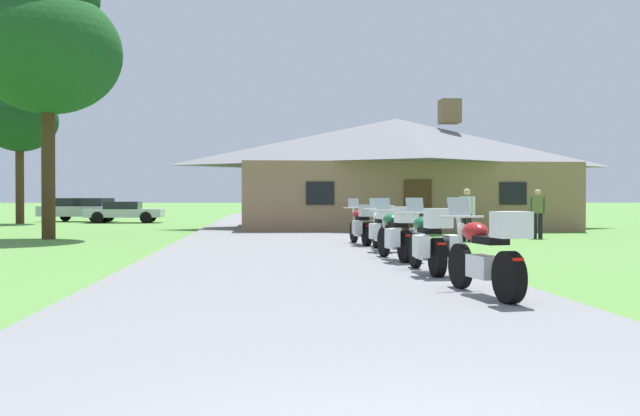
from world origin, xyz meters
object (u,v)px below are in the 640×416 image
Objects in this scene: motorcycle_red_nearest_to_camera at (488,254)px; tree_left_far at (19,112)px; parked_silver_suv_far_left at (81,209)px; motorcycle_green_second_in_row at (430,242)px; motorcycle_green_third_in_row at (398,234)px; tree_left_near at (48,35)px; bystander_olive_shirt_beside_signpost at (538,211)px; motorcycle_red_farthest_in_row at (362,225)px; bystander_white_shirt_near_lodge at (467,212)px; motorcycle_white_fourth_in_row at (382,228)px; parked_silver_sedan_far_left at (124,211)px.

motorcycle_red_nearest_to_camera is 0.24× the size of tree_left_far.
tree_left_far is 1.78× the size of parked_silver_suv_far_left.
motorcycle_green_third_in_row is (-0.03, 2.52, 0.00)m from motorcycle_green_second_in_row.
motorcycle_green_second_in_row is at bearing 84.30° from motorcycle_red_nearest_to_camera.
bystander_olive_shirt_beside_signpost is at bearing -4.15° from tree_left_near.
parked_silver_suv_far_left is (-19.91, 19.40, -0.15)m from bystander_olive_shirt_beside_signpost.
bystander_olive_shirt_beside_signpost is at bearing 45.06° from motorcycle_green_third_in_row.
motorcycle_red_farthest_in_row is 1.25× the size of bystander_olive_shirt_beside_signpost.
parked_silver_suv_far_left is (-13.45, 22.76, 0.17)m from motorcycle_red_farthest_in_row.
motorcycle_green_second_in_row is at bearing -98.28° from bystander_olive_shirt_beside_signpost.
tree_left_far is (-15.95, 29.88, 5.46)m from motorcycle_red_nearest_to_camera.
tree_left_near is at bearing -146.42° from bystander_white_shirt_near_lodge.
tree_left_near is (-13.50, 2.47, 5.85)m from bystander_white_shirt_near_lodge.
motorcycle_red_nearest_to_camera is 34.31m from tree_left_far.
tree_left_near is (-9.89, 12.07, 6.17)m from motorcycle_green_second_in_row.
motorcycle_red_nearest_to_camera is 18.92m from tree_left_near.
motorcycle_white_fourth_in_row is 13.60m from tree_left_near.
motorcycle_red_nearest_to_camera and motorcycle_green_third_in_row have the same top height.
bystander_olive_shirt_beside_signpost is 0.40× the size of parked_silver_sedan_far_left.
bystander_white_shirt_near_lodge is at bearing 66.94° from motorcycle_red_nearest_to_camera.
motorcycle_green_third_in_row is 1.00× the size of motorcycle_white_fourth_in_row.
parked_silver_suv_far_left is at bearing 105.14° from motorcycle_red_nearest_to_camera.
tree_left_far reaches higher than motorcycle_red_nearest_to_camera.
bystander_white_shirt_near_lodge is at bearing 68.06° from motorcycle_green_second_in_row.
motorcycle_red_farthest_in_row is 0.49× the size of parked_silver_sedan_far_left.
tree_left_near reaches higher than motorcycle_green_second_in_row.
parked_silver_sedan_far_left is at bearing 115.98° from motorcycle_white_fourth_in_row.
motorcycle_white_fourth_in_row is at bearing 79.59° from motorcycle_green_third_in_row.
tree_left_near is at bearing 128.76° from motorcycle_green_third_in_row.
bystander_white_shirt_near_lodge is 14.92m from tree_left_near.
bystander_white_shirt_near_lodge reaches higher than motorcycle_red_farthest_in_row.
motorcycle_green_third_in_row is at bearing -105.42° from bystander_olive_shirt_beside_signpost.
tree_left_far is (-15.86, 19.56, 5.48)m from motorcycle_red_farthest_in_row.
parked_silver_suv_far_left reaches higher than motorcycle_white_fourth_in_row.
motorcycle_white_fourth_in_row is (0.15, 2.71, 0.00)m from motorcycle_green_third_in_row.
tree_left_far is at bearing 122.82° from motorcycle_red_farthest_in_row.
motorcycle_white_fourth_in_row is 0.49× the size of parked_silver_sedan_far_left.
tree_left_near is at bearing -68.26° from tree_left_far.
parked_silver_suv_far_left reaches higher than motorcycle_red_nearest_to_camera.
motorcycle_red_farthest_in_row is (-0.09, 10.32, -0.01)m from motorcycle_red_nearest_to_camera.
motorcycle_red_nearest_to_camera is at bearing -95.70° from motorcycle_red_farthest_in_row.
bystander_olive_shirt_beside_signpost is at bearing 58.04° from motorcycle_green_second_in_row.
motorcycle_red_farthest_in_row is 23.04m from parked_silver_sedan_far_left.
parked_silver_suv_far_left is (2.41, 3.20, -5.31)m from tree_left_far.
parked_silver_suv_far_left is at bearing 114.37° from motorcycle_red_farthest_in_row.
tree_left_near reaches higher than parked_silver_sedan_far_left.
motorcycle_green_second_in_row is at bearing -59.62° from tree_left_far.
bystander_olive_shirt_beside_signpost is 0.17× the size of tree_left_near.
tree_left_far reaches higher than motorcycle_green_third_in_row.
motorcycle_green_third_in_row reaches higher than parked_silver_sedan_far_left.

